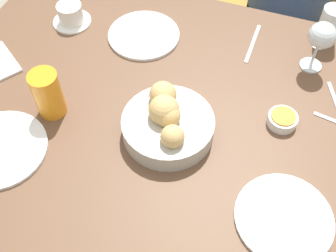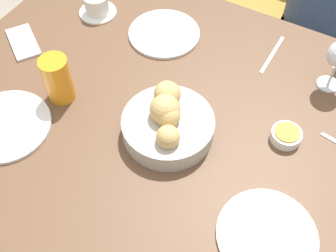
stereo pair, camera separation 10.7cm
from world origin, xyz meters
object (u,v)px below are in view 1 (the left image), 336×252
Objects in this scene: wine_glass at (321,37)px; knife_silver at (253,43)px; water_tumbler at (330,26)px; coffee_cup at (71,15)px; juice_glass at (48,94)px; bread_basket at (167,122)px; plate_near_right at (284,218)px; plate_near_left at (0,149)px; cell_phone at (1,61)px; plate_far_center at (144,35)px; jam_bowl_honey at (282,119)px.

wine_glass reaches higher than knife_silver.
water_tumbler is 0.98× the size of coffee_cup.
water_tumbler is at bearing 38.87° from juice_glass.
knife_silver is at bearing 71.48° from bread_basket.
water_tumbler is at bearing 13.56° from coffee_cup.
water_tumbler is at bearing 89.35° from plate_near_right.
bread_basket is 1.34× the size of knife_silver.
wine_glass is (0.63, 0.40, 0.04)m from juice_glass.
wine_glass is at bearing -100.38° from water_tumbler.
wine_glass is (-0.02, -0.12, 0.05)m from water_tumbler.
wine_glass is (0.69, 0.56, 0.11)m from plate_near_left.
plate_far_center is at bearing 34.60° from cell_phone.
plate_near_left is at bearing -153.48° from jam_bowl_honey.
plate_far_center is (-0.52, 0.46, 0.00)m from plate_near_right.
plate_far_center is 2.84× the size of jam_bowl_honey.
coffee_cup is (-0.43, 0.30, -0.01)m from bread_basket.
plate_near_left is 0.50m from coffee_cup.
jam_bowl_honey is 0.31m from knife_silver.
knife_silver is (-0.14, 0.27, -0.01)m from jam_bowl_honey.
knife_silver is at bearing 168.84° from wine_glass.
coffee_cup is (-0.24, -0.02, 0.02)m from plate_far_center.
plate_near_left is 0.32m from cell_phone.
bread_basket is at bearing 27.55° from plate_near_left.
wine_glass reaches higher than plate_near_left.
plate_far_center is at bearing -174.73° from wine_glass.
plate_far_center is at bearing 3.87° from coffee_cup.
juice_glass is 1.13× the size of water_tumbler.
water_tumbler reaches higher than knife_silver.
bread_basket is at bearing -154.93° from jam_bowl_honey.
juice_glass is at bearing -164.27° from jam_bowl_honey.
plate_far_center is at bearing 71.16° from juice_glass.
wine_glass reaches higher than plate_near_right.
juice_glass reaches higher than bread_basket.
jam_bowl_honey is (-0.04, -0.24, -0.10)m from wine_glass.
bread_basket reaches higher than plate_near_right.
coffee_cup is 0.26m from cell_phone.
water_tumbler is (0.72, 0.69, 0.05)m from plate_near_left.
coffee_cup reaches higher than cell_phone.
cell_phone is (-0.12, -0.23, -0.03)m from coffee_cup.
plate_far_center is at bearing 121.26° from bread_basket.
juice_glass reaches higher than jam_bowl_honey.
juice_glass is at bearing -141.13° from water_tumbler.
water_tumbler reaches higher than plate_near_right.
plate_near_left is 1.98× the size of water_tumbler.
coffee_cup is 1.55× the size of jam_bowl_honey.
coffee_cup is at bearing -170.14° from knife_silver.
plate_near_left reaches higher than knife_silver.
juice_glass is 0.75m from wine_glass.
wine_glass is at bearing 18.74° from cell_phone.
plate_far_center reaches higher than cell_phone.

